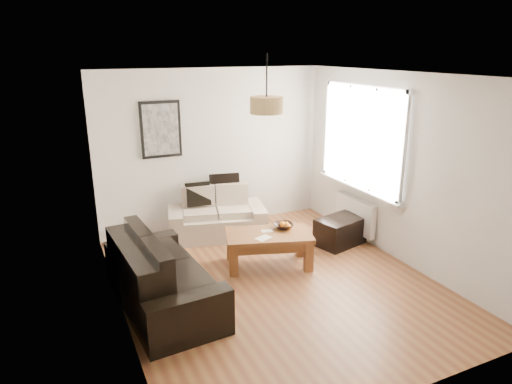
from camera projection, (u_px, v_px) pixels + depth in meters
name	position (u px, v px, depth m)	size (l,w,h in m)	color
floor	(276.00, 282.00, 5.88)	(4.50, 4.50, 0.00)	brown
ceiling	(279.00, 75.00, 5.09)	(3.80, 4.50, 0.00)	white
wall_back	(213.00, 150.00, 7.43)	(3.80, 0.04, 2.60)	silver
wall_front	(410.00, 261.00, 3.54)	(3.80, 0.04, 2.60)	silver
wall_left	(114.00, 208.00, 4.72)	(0.04, 4.50, 2.60)	silver
wall_right	(400.00, 169.00, 6.25)	(0.04, 4.50, 2.60)	silver
window_bay	(363.00, 138.00, 6.83)	(0.14, 1.90, 1.60)	white
radiator	(355.00, 214.00, 7.18)	(0.10, 0.90, 0.52)	white
poster	(161.00, 129.00, 6.94)	(0.62, 0.04, 0.87)	black
pendant_shade	(267.00, 105.00, 5.46)	(0.40, 0.40, 0.20)	tan
loveseat_cream	(217.00, 213.00, 7.24)	(1.50, 0.82, 0.75)	#C5B39E
sofa_leather	(163.00, 273.00, 5.25)	(1.89, 0.92, 0.82)	black
coffee_table	(269.00, 249.00, 6.28)	(1.16, 0.63, 0.47)	brown
ottoman	(340.00, 231.00, 6.97)	(0.73, 0.47, 0.42)	black
cushion_left	(198.00, 194.00, 7.22)	(0.38, 0.12, 0.38)	black
cushion_right	(225.00, 188.00, 7.39)	(0.47, 0.15, 0.47)	black
fruit_bowl	(284.00, 226.00, 6.38)	(0.27, 0.27, 0.07)	black
orange_a	(288.00, 227.00, 6.32)	(0.08, 0.08, 0.08)	orange
orange_b	(287.00, 224.00, 6.43)	(0.06, 0.06, 0.06)	orange
orange_c	(283.00, 224.00, 6.42)	(0.08, 0.08, 0.08)	orange
papers	(264.00, 238.00, 6.04)	(0.20, 0.14, 0.01)	silver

